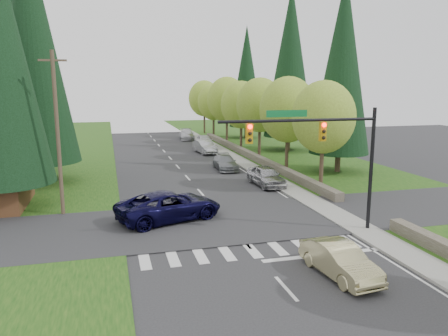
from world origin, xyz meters
name	(u,v)px	position (x,y,z in m)	size (l,w,h in m)	color
ground	(277,278)	(0.00, 0.00, 0.00)	(120.00, 120.00, 0.00)	#28282B
grass_east	(327,172)	(13.00, 20.00, 0.03)	(14.00, 110.00, 0.06)	#154311
grass_west	(25,189)	(-13.00, 20.00, 0.03)	(14.00, 110.00, 0.06)	#154311
cross_street	(227,222)	(0.00, 8.00, 0.00)	(120.00, 8.00, 0.10)	#28282B
sidewalk_east	(258,171)	(6.90, 22.00, 0.07)	(1.80, 80.00, 0.13)	gray
curb_east	(250,172)	(6.05, 22.00, 0.07)	(0.20, 80.00, 0.13)	gray
stone_wall_north	(249,155)	(8.60, 30.00, 0.35)	(0.70, 40.00, 0.70)	#4C4438
traffic_signal	(325,143)	(4.37, 4.50, 4.98)	(8.70, 0.37, 6.80)	black
utility_pole	(58,133)	(-9.50, 12.00, 5.14)	(1.60, 0.24, 10.00)	#473828
decid_tree_0	(323,117)	(9.20, 14.00, 5.60)	(4.80, 4.80, 8.37)	#38281C
decid_tree_1	(288,110)	(9.30, 21.00, 5.80)	(5.20, 5.20, 8.80)	#38281C
decid_tree_2	(260,105)	(9.10, 28.00, 5.93)	(5.00, 5.00, 8.82)	#38281C
decid_tree_3	(241,105)	(9.20, 35.00, 5.66)	(5.00, 5.00, 8.55)	#38281C
decid_tree_4	(227,100)	(9.30, 42.00, 6.06)	(5.40, 5.40, 9.18)	#38281C
decid_tree_5	(213,102)	(9.10, 49.00, 5.53)	(4.80, 4.80, 8.30)	#38281C
decid_tree_6	(204,98)	(9.20, 56.00, 5.86)	(5.20, 5.20, 8.86)	#38281C
conifer_w_c	(32,42)	(-12.00, 22.00, 11.29)	(6.46, 6.46, 20.80)	#38281C
conifer_w_e	(19,59)	(-14.00, 28.00, 10.29)	(5.78, 5.78, 18.80)	#38281C
conifer_e_a	(342,65)	(14.00, 20.00, 9.79)	(5.44, 5.44, 17.80)	#38281C
conifer_e_b	(290,62)	(15.00, 34.00, 10.79)	(6.12, 6.12, 19.80)	#38281C
conifer_e_c	(247,77)	(14.00, 48.00, 9.29)	(5.10, 5.10, 16.80)	#38281C
sedan_champagne	(340,260)	(2.63, -0.48, 0.70)	(1.49, 4.27, 1.41)	#CAC086
suv_navy	(169,206)	(-3.22, 9.18, 0.88)	(2.92, 6.34, 1.76)	black
parked_car_a	(266,176)	(5.57, 16.35, 0.80)	(1.89, 4.69, 1.60)	#A6A5AA
parked_car_b	(225,163)	(4.20, 23.87, 0.68)	(1.90, 4.67, 1.36)	gray
parked_car_c	(205,147)	(4.52, 34.48, 0.78)	(1.66, 4.75, 1.56)	#AAABAF
parked_car_d	(204,141)	(5.59, 39.61, 0.82)	(1.93, 4.79, 1.63)	silver
parked_car_e	(187,135)	(4.86, 48.50, 0.74)	(2.08, 5.12, 1.49)	#B8B8BD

